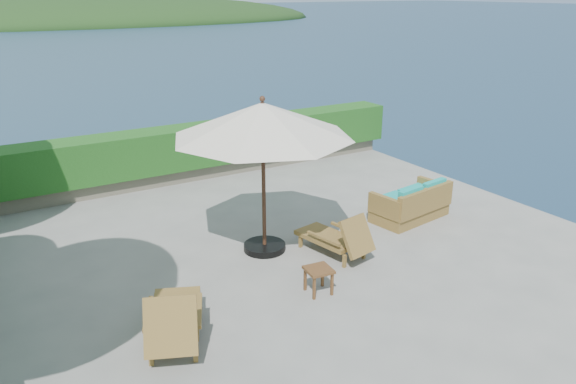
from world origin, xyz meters
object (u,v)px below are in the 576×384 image
wicker_loveseat (412,205)px  side_table (319,273)px  lounge_left (174,318)px  lounge_right (337,237)px  patio_umbrella (263,122)px

wicker_loveseat → side_table: bearing=-164.5°
lounge_left → lounge_right: bearing=40.4°
lounge_left → lounge_right: lounge_left is taller
patio_umbrella → lounge_right: size_ratio=2.09×
patio_umbrella → lounge_left: 3.73m
lounge_left → side_table: bearing=26.1°
patio_umbrella → lounge_right: patio_umbrella is taller
lounge_right → side_table: size_ratio=3.53×
patio_umbrella → wicker_loveseat: bearing=-4.8°
lounge_right → patio_umbrella: bearing=128.3°
lounge_left → lounge_right: (3.48, 1.05, -0.04)m
lounge_left → wicker_loveseat: bearing=39.2°
side_table → wicker_loveseat: wicker_loveseat is taller
lounge_left → patio_umbrella: bearing=61.6°
lounge_left → wicker_loveseat: size_ratio=0.98×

